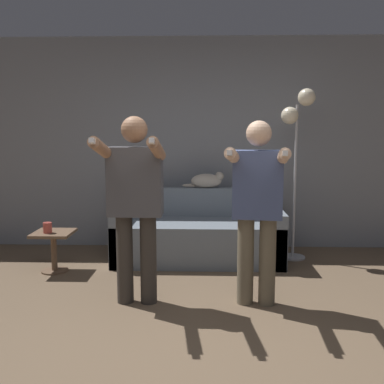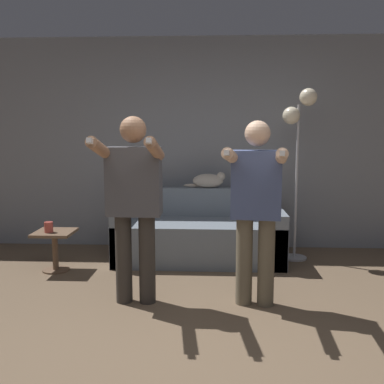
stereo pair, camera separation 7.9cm
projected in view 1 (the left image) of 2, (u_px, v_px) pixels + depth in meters
The scene contains 9 objects.
ground_plane at pixel (192, 347), 3.08m from camera, with size 16.00×16.00×0.00m, color brown.
wall_back at pixel (199, 144), 5.60m from camera, with size 10.00×0.05×2.60m.
couch at pixel (198, 236), 5.11m from camera, with size 1.87×0.83×0.79m.
person_left at pixel (135, 197), 3.73m from camera, with size 0.53×0.66×1.59m.
person_right at pixel (257, 201), 3.70m from camera, with size 0.54×0.72×1.55m.
cat at pixel (207, 180), 5.33m from camera, with size 0.50×0.14×0.19m.
floor_lamp at pixel (297, 128), 5.01m from camera, with size 0.37×0.29×1.93m.
side_table at pixel (54, 243), 4.68m from camera, with size 0.40×0.40×0.43m.
cup at pixel (48, 228), 4.60m from camera, with size 0.09×0.09×0.11m.
Camera 1 is at (0.09, -2.90, 1.48)m, focal length 42.00 mm.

